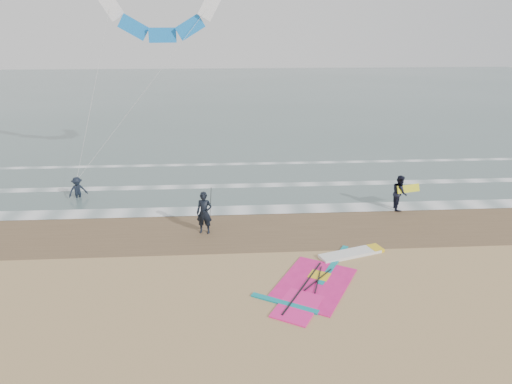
{
  "coord_description": "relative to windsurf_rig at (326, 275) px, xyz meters",
  "views": [
    {
      "loc": [
        -2.67,
        -13.67,
        9.13
      ],
      "look_at": [
        -1.48,
        5.0,
        2.2
      ],
      "focal_mm": 32.0,
      "sensor_mm": 36.0,
      "label": 1
    }
  ],
  "objects": [
    {
      "name": "surf_kite",
      "position": [
        -7.22,
        12.43,
        9.23
      ],
      "size": [
        8.27,
        3.54,
        9.95
      ],
      "color": "white",
      "rests_on": "ground"
    },
    {
      "name": "sea_water",
      "position": [
        -0.98,
        46.56,
        -0.03
      ],
      "size": [
        120.0,
        80.0,
        0.02
      ],
      "primitive_type": "cube",
      "color": "#47605E",
      "rests_on": "ground"
    },
    {
      "name": "wet_sand_band",
      "position": [
        -0.98,
        4.56,
        -0.03
      ],
      "size": [
        120.0,
        5.0,
        0.01
      ],
      "primitive_type": "cube",
      "color": "brown",
      "rests_on": "ground"
    },
    {
      "name": "foam_waterline",
      "position": [
        -0.98,
        9.0,
        -0.01
      ],
      "size": [
        120.0,
        9.15,
        0.02
      ],
      "color": "white",
      "rests_on": "ground"
    },
    {
      "name": "carried_kiteboard",
      "position": [
        5.56,
        6.33,
        1.13
      ],
      "size": [
        1.3,
        0.51,
        0.39
      ],
      "color": "yellow",
      "rests_on": "ground"
    },
    {
      "name": "person_walking",
      "position": [
        5.16,
        6.43,
        0.89
      ],
      "size": [
        0.79,
        0.97,
        1.85
      ],
      "primitive_type": "imported",
      "rotation": [
        0.0,
        0.0,
        1.47
      ],
      "color": "black",
      "rests_on": "ground"
    },
    {
      "name": "person_wading",
      "position": [
        -11.99,
        9.13,
        0.75
      ],
      "size": [
        1.17,
        1.05,
        1.58
      ],
      "primitive_type": "imported",
      "rotation": [
        0.0,
        0.0,
        0.58
      ],
      "color": "black",
      "rests_on": "ground"
    },
    {
      "name": "person_standing",
      "position": [
        -4.79,
        4.2,
        0.96
      ],
      "size": [
        0.81,
        0.61,
        2.0
      ],
      "primitive_type": "imported",
      "rotation": [
        0.0,
        0.0,
        -0.19
      ],
      "color": "black",
      "rests_on": "ground"
    },
    {
      "name": "ground",
      "position": [
        -0.98,
        -1.44,
        -0.04
      ],
      "size": [
        120.0,
        120.0,
        0.0
      ],
      "primitive_type": "plane",
      "color": "tan",
      "rests_on": "ground"
    },
    {
      "name": "windsurf_rig",
      "position": [
        0.0,
        0.0,
        0.0
      ],
      "size": [
        5.85,
        5.54,
        0.14
      ],
      "color": "white",
      "rests_on": "ground"
    },
    {
      "name": "held_pole",
      "position": [
        -4.49,
        4.2,
        1.43
      ],
      "size": [
        0.17,
        0.86,
        1.82
      ],
      "color": "black",
      "rests_on": "ground"
    }
  ]
}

